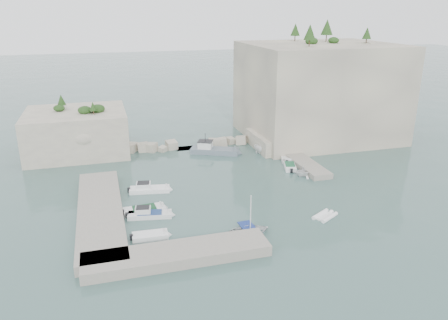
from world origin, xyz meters
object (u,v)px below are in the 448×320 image
object	(u,v)px
motorboat_d	(150,217)
motorboat_b	(150,191)
rowboat	(250,234)
tender_east_d	(268,154)
tender_east_c	(285,160)
tender_east_b	(290,168)
motorboat_c	(145,212)
motorboat_e	(150,238)
tender_east_a	(304,176)
inflatable_dinghy	(325,217)
work_boat	(215,153)

from	to	relation	value
motorboat_d	motorboat_b	size ratio (longest dim) A/B	0.96
rowboat	tender_east_d	bearing A→B (deg)	-29.13
tender_east_c	motorboat_b	bearing A→B (deg)	123.36
rowboat	tender_east_b	world-z (taller)	rowboat
motorboat_c	motorboat_e	distance (m)	6.47
tender_east_c	tender_east_a	bearing A→B (deg)	-165.47
motorboat_e	tender_east_d	xyz separation A→B (m)	(22.41, 22.76, 0.00)
inflatable_dinghy	tender_east_a	size ratio (longest dim) A/B	1.03
motorboat_e	motorboat_d	bearing A→B (deg)	86.12
tender_east_a	tender_east_d	bearing A→B (deg)	14.18
motorboat_d	motorboat_e	bearing A→B (deg)	-86.67
rowboat	tender_east_d	world-z (taller)	tender_east_d
motorboat_e	tender_east_b	bearing A→B (deg)	36.98
motorboat_b	tender_east_b	world-z (taller)	motorboat_b
motorboat_c	inflatable_dinghy	size ratio (longest dim) A/B	1.65
motorboat_b	tender_east_c	xyz separation A→B (m)	(22.42, 6.77, 0.00)
work_boat	rowboat	bearing A→B (deg)	-71.90
tender_east_a	work_boat	world-z (taller)	work_boat
tender_east_a	tender_east_c	size ratio (longest dim) A/B	0.74
inflatable_dinghy	tender_east_c	world-z (taller)	tender_east_c
motorboat_d	tender_east_b	bearing A→B (deg)	35.52
inflatable_dinghy	work_boat	xyz separation A→B (m)	(-6.22, 26.37, 0.00)
motorboat_e	inflatable_dinghy	xyz separation A→B (m)	(20.12, -0.77, 0.00)
motorboat_d	tender_east_c	xyz separation A→B (m)	(23.32, 14.28, 0.00)
motorboat_d	tender_east_b	xyz separation A→B (m)	(22.51, 10.78, 0.00)
rowboat	tender_east_d	xyz separation A→B (m)	(11.91, 24.78, 0.00)
inflatable_dinghy	tender_east_d	world-z (taller)	tender_east_d
motorboat_b	work_boat	distance (m)	18.09
motorboat_b	motorboat_e	bearing A→B (deg)	-87.42
motorboat_e	tender_east_c	xyz separation A→B (m)	(23.90, 19.23, 0.00)
motorboat_c	tender_east_b	bearing A→B (deg)	18.16
motorboat_e	work_boat	xyz separation A→B (m)	(13.90, 25.61, 0.00)
inflatable_dinghy	tender_east_c	distance (m)	20.35
tender_east_b	work_boat	xyz separation A→B (m)	(-9.18, 9.88, 0.00)
tender_east_c	work_boat	size ratio (longest dim) A/B	0.49
tender_east_d	work_boat	xyz separation A→B (m)	(-8.51, 2.85, 0.00)
motorboat_b	inflatable_dinghy	world-z (taller)	motorboat_b
motorboat_e	inflatable_dinghy	bearing A→B (deg)	0.53
tender_east_d	work_boat	size ratio (longest dim) A/B	0.56
motorboat_e	inflatable_dinghy	size ratio (longest dim) A/B	1.26
tender_east_a	rowboat	bearing A→B (deg)	144.51
motorboat_b	rowboat	distance (m)	17.06
inflatable_dinghy	work_boat	world-z (taller)	work_boat
motorboat_d	motorboat_c	bearing A→B (deg)	116.81
tender_east_d	tender_east_b	bearing A→B (deg)	-149.25
motorboat_e	tender_east_b	distance (m)	27.93
motorboat_b	tender_east_b	bearing A→B (deg)	17.90
tender_east_c	tender_east_d	bearing A→B (deg)	39.44
motorboat_d	rowboat	distance (m)	12.12
motorboat_b	tender_east_d	distance (m)	23.33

